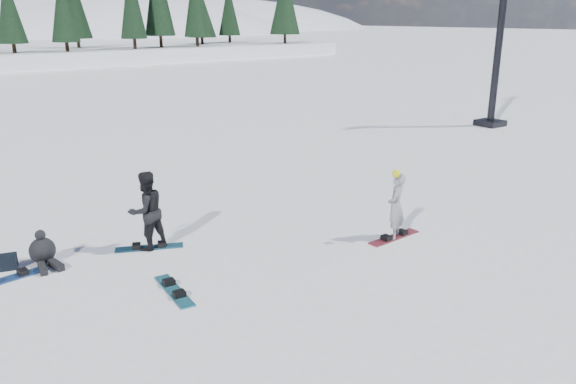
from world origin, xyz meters
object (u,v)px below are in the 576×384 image
object	(u,v)px
lift_tower	(497,61)
snowboard_loose_a	(174,291)
snowboarder_woman	(396,206)
snowboarder_man	(146,211)
seated_rider	(43,251)
gear_bag	(5,262)
snowboard_loose_c	(9,279)

from	to	relation	value
lift_tower	snowboard_loose_a	distance (m)	20.76
snowboarder_woman	snowboarder_man	size ratio (longest dim) A/B	0.97
snowboarder_woman	seated_rider	size ratio (longest dim) A/B	1.95
snowboarder_man	gear_bag	distance (m)	3.02
snowboarder_woman	snowboarder_man	distance (m)	5.67
snowboard_loose_c	seated_rider	bearing A→B (deg)	16.55
seated_rider	snowboarder_man	bearing A→B (deg)	-15.35
gear_bag	snowboard_loose_c	distance (m)	0.59
gear_bag	snowboard_loose_a	distance (m)	3.82
lift_tower	snowboard_loose_c	xyz separation A→B (m)	(-22.02, -3.47, -2.98)
seated_rider	gear_bag	world-z (taller)	seated_rider
seated_rider	snowboard_loose_c	xyz separation A→B (m)	(-0.78, -0.32, -0.28)
snowboarder_woman	snowboard_loose_a	bearing A→B (deg)	-38.01
seated_rider	gear_bag	size ratio (longest dim) A/B	1.98
snowboarder_man	snowboard_loose_a	distance (m)	2.46
seated_rider	snowboard_loose_a	world-z (taller)	seated_rider
snowboard_loose_a	snowboarder_woman	bearing A→B (deg)	-91.20
seated_rider	snowboard_loose_c	bearing A→B (deg)	-157.98
snowboarder_woman	snowboard_loose_a	distance (m)	5.45
lift_tower	seated_rider	bearing A→B (deg)	-168.31
lift_tower	snowboard_loose_c	bearing A→B (deg)	-167.80
snowboarder_woman	snowboarder_man	xyz separation A→B (m)	(-4.81, 3.00, 0.09)
lift_tower	snowboarder_man	size ratio (longest dim) A/B	4.11
snowboarder_man	snowboard_loose_c	distance (m)	3.03
snowboard_loose_c	snowboard_loose_a	xyz separation A→B (m)	(2.36, -2.49, 0.00)
lift_tower	gear_bag	size ratio (longest dim) A/B	16.38
snowboard_loose_c	snowboard_loose_a	distance (m)	3.43
snowboarder_woman	snowboard_loose_a	xyz separation A→B (m)	(-5.34, 0.77, -0.79)
snowboarder_man	gear_bag	size ratio (longest dim) A/B	3.98
snowboarder_man	gear_bag	bearing A→B (deg)	-24.80
gear_bag	snowboard_loose_a	xyz separation A→B (m)	(2.28, -3.06, -0.14)
snowboarder_woman	gear_bag	size ratio (longest dim) A/B	3.85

